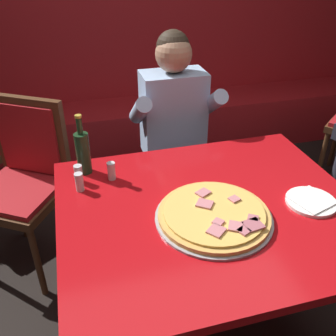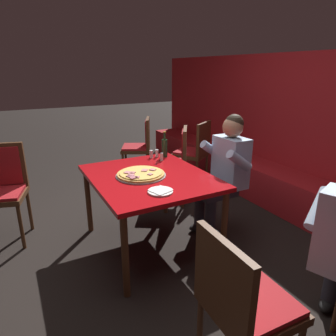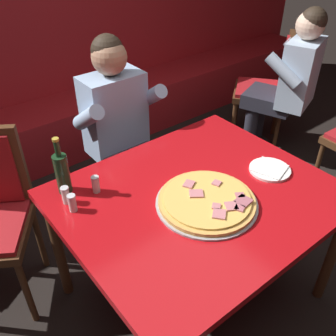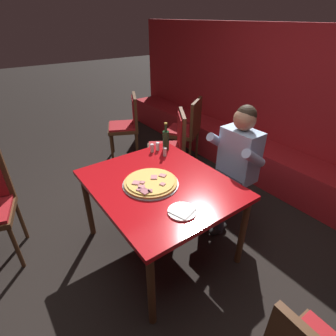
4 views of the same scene
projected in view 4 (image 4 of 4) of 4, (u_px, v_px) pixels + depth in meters
The scene contains 14 objects.
ground_plane at pixel (161, 246), 2.59m from camera, with size 24.00×24.00×0.00m, color black.
booth_wall_panel at pixel (305, 111), 3.21m from camera, with size 6.80×0.16×1.90m, color #A3191E.
booth_bench at pixel (278, 169), 3.42m from camera, with size 6.46×0.48×0.46m, color #A3191E.
main_dining_table at pixel (160, 190), 2.24m from camera, with size 1.25×1.06×0.75m.
pizza at pixel (151, 183), 2.17m from camera, with size 0.47×0.47×0.05m.
plate_white_paper at pixel (182, 211), 1.87m from camera, with size 0.21×0.21×0.02m.
beer_bottle at pixel (166, 140), 2.69m from camera, with size 0.07×0.07×0.29m.
shaker_black_pepper at pixel (158, 147), 2.71m from camera, with size 0.04×0.04×0.09m.
shaker_red_pepper_flakes at pixel (165, 152), 2.60m from camera, with size 0.04×0.04×0.09m.
shaker_oregano at pixel (152, 148), 2.68m from camera, with size 0.04×0.04×0.09m.
diner_seated_blue_shirt at pixel (232, 164), 2.58m from camera, with size 0.53×0.53×1.27m.
dining_chair_far_right at pixel (172, 145), 3.23m from camera, with size 0.61×0.61×1.00m.
dining_chair_near_right at pixel (187, 127), 3.76m from camera, with size 0.61×0.61×0.98m.
dining_chair_by_booth at pixel (128, 122), 3.95m from camera, with size 0.59×0.59×0.97m.
Camera 4 is at (1.53, -1.03, 1.97)m, focal length 28.00 mm.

